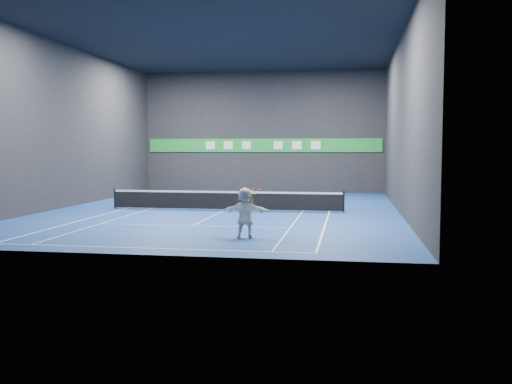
% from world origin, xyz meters
% --- Properties ---
extents(ground, '(26.00, 26.00, 0.00)m').
position_xyz_m(ground, '(0.00, 0.00, 0.00)').
color(ground, navy).
rests_on(ground, ground).
extents(ceiling, '(26.00, 26.00, 0.00)m').
position_xyz_m(ceiling, '(0.00, 0.00, 9.00)').
color(ceiling, black).
rests_on(ceiling, ground).
extents(wall_back, '(18.00, 0.10, 9.00)m').
position_xyz_m(wall_back, '(0.00, 13.00, 4.50)').
color(wall_back, '#232325').
rests_on(wall_back, ground).
extents(wall_front, '(18.00, 0.10, 9.00)m').
position_xyz_m(wall_front, '(0.00, -13.00, 4.50)').
color(wall_front, '#232325').
rests_on(wall_front, ground).
extents(wall_left, '(0.10, 26.00, 9.00)m').
position_xyz_m(wall_left, '(-9.00, 0.00, 4.50)').
color(wall_left, '#232325').
rests_on(wall_left, ground).
extents(wall_right, '(0.10, 26.00, 9.00)m').
position_xyz_m(wall_right, '(9.00, 0.00, 4.50)').
color(wall_right, '#232325').
rests_on(wall_right, ground).
extents(baseline_near, '(10.98, 0.08, 0.01)m').
position_xyz_m(baseline_near, '(0.00, -11.89, 0.00)').
color(baseline_near, white).
rests_on(baseline_near, ground).
extents(baseline_far, '(10.98, 0.08, 0.01)m').
position_xyz_m(baseline_far, '(0.00, 11.89, 0.00)').
color(baseline_far, white).
rests_on(baseline_far, ground).
extents(sideline_doubles_left, '(0.08, 23.78, 0.01)m').
position_xyz_m(sideline_doubles_left, '(-5.49, 0.00, 0.00)').
color(sideline_doubles_left, white).
rests_on(sideline_doubles_left, ground).
extents(sideline_doubles_right, '(0.08, 23.78, 0.01)m').
position_xyz_m(sideline_doubles_right, '(5.49, 0.00, 0.00)').
color(sideline_doubles_right, white).
rests_on(sideline_doubles_right, ground).
extents(sideline_singles_left, '(0.06, 23.78, 0.01)m').
position_xyz_m(sideline_singles_left, '(-4.11, 0.00, 0.00)').
color(sideline_singles_left, white).
rests_on(sideline_singles_left, ground).
extents(sideline_singles_right, '(0.06, 23.78, 0.01)m').
position_xyz_m(sideline_singles_right, '(4.11, 0.00, 0.00)').
color(sideline_singles_right, white).
rests_on(sideline_singles_right, ground).
extents(service_line_near, '(8.23, 0.06, 0.01)m').
position_xyz_m(service_line_near, '(0.00, -6.40, 0.00)').
color(service_line_near, white).
rests_on(service_line_near, ground).
extents(service_line_far, '(8.23, 0.06, 0.01)m').
position_xyz_m(service_line_far, '(0.00, 6.40, 0.00)').
color(service_line_far, white).
rests_on(service_line_far, ground).
extents(center_service_line, '(0.06, 12.80, 0.01)m').
position_xyz_m(center_service_line, '(0.00, 0.00, 0.00)').
color(center_service_line, white).
rests_on(center_service_line, ground).
extents(player, '(1.75, 0.68, 1.85)m').
position_xyz_m(player, '(2.78, -9.26, 0.92)').
color(player, white).
rests_on(player, ground).
extents(tennis_ball, '(0.07, 0.07, 0.07)m').
position_xyz_m(tennis_ball, '(2.41, -9.26, 2.78)').
color(tennis_ball, '#E0FB29').
rests_on(tennis_ball, player).
extents(tennis_net, '(12.50, 0.10, 1.07)m').
position_xyz_m(tennis_net, '(0.00, 0.00, 0.54)').
color(tennis_net, black).
rests_on(tennis_net, ground).
extents(sponsor_banner, '(17.64, 0.11, 1.00)m').
position_xyz_m(sponsor_banner, '(0.00, 12.93, 3.50)').
color(sponsor_banner, green).
rests_on(sponsor_banner, wall_back).
extents(tennis_racket, '(0.49, 0.41, 0.64)m').
position_xyz_m(tennis_racket, '(3.14, -9.21, 1.72)').
color(tennis_racket, red).
rests_on(tennis_racket, player).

